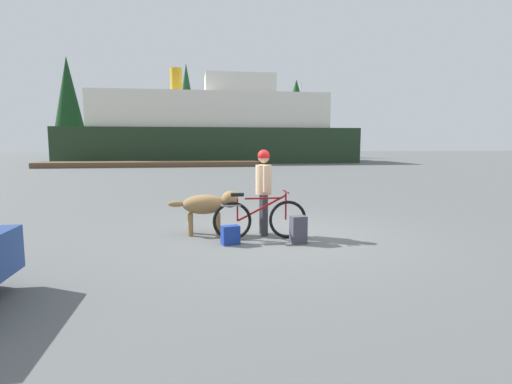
% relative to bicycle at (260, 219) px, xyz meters
% --- Properties ---
extents(ground_plane, '(160.00, 160.00, 0.00)m').
position_rel_bicycle_xyz_m(ground_plane, '(0.38, 0.23, -0.40)').
color(ground_plane, '#595B5B').
extents(bicycle, '(1.81, 0.44, 0.92)m').
position_rel_bicycle_xyz_m(bicycle, '(0.00, 0.00, 0.00)').
color(bicycle, black).
rests_on(bicycle, ground_plane).
extents(person_cyclist, '(0.32, 0.53, 1.70)m').
position_rel_bicycle_xyz_m(person_cyclist, '(0.14, 0.37, 0.62)').
color(person_cyclist, '#333338').
rests_on(person_cyclist, ground_plane).
extents(dog, '(1.40, 0.45, 0.87)m').
position_rel_bicycle_xyz_m(dog, '(-0.95, 0.59, 0.20)').
color(dog, olive).
rests_on(dog, ground_plane).
extents(backpack, '(0.31, 0.24, 0.51)m').
position_rel_bicycle_xyz_m(backpack, '(0.66, -0.41, -0.14)').
color(backpack, '#3F3F4C').
rests_on(backpack, ground_plane).
extents(handbag_pannier, '(0.36, 0.26, 0.34)m').
position_rel_bicycle_xyz_m(handbag_pannier, '(-0.58, -0.31, -0.22)').
color(handbag_pannier, navy).
rests_on(handbag_pannier, ground_plane).
extents(dock_pier, '(16.74, 2.69, 0.40)m').
position_rel_bicycle_xyz_m(dock_pier, '(-4.71, 24.69, -0.20)').
color(dock_pier, brown).
rests_on(dock_pier, ground_plane).
extents(ferry_boat, '(26.78, 8.54, 8.80)m').
position_rel_bicycle_xyz_m(ferry_boat, '(0.42, 31.78, 2.70)').
color(ferry_boat, '#1E331E').
rests_on(ferry_boat, ground_plane).
extents(sailboat_moored, '(8.28, 2.32, 7.48)m').
position_rel_bicycle_xyz_m(sailboat_moored, '(8.58, 29.72, 0.09)').
color(sailboat_moored, silver).
rests_on(sailboat_moored, ground_plane).
extents(pine_tree_far_left, '(3.64, 3.64, 11.94)m').
position_rel_bicycle_xyz_m(pine_tree_far_left, '(-16.00, 43.38, 6.89)').
color(pine_tree_far_left, '#4C331E').
rests_on(pine_tree_far_left, ground_plane).
extents(pine_tree_center, '(2.99, 2.99, 12.16)m').
position_rel_bicycle_xyz_m(pine_tree_center, '(-2.29, 46.72, 7.19)').
color(pine_tree_center, '#4C331E').
rests_on(pine_tree_center, ground_plane).
extents(pine_tree_far_right, '(4.05, 4.05, 9.99)m').
position_rel_bicycle_xyz_m(pine_tree_far_right, '(11.78, 44.04, 6.29)').
color(pine_tree_far_right, '#4C331E').
rests_on(pine_tree_far_right, ground_plane).
extents(pine_tree_mid_back, '(4.33, 4.33, 9.33)m').
position_rel_bicycle_xyz_m(pine_tree_mid_back, '(-2.95, 51.92, 5.37)').
color(pine_tree_mid_back, '#4C331E').
rests_on(pine_tree_mid_back, ground_plane).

